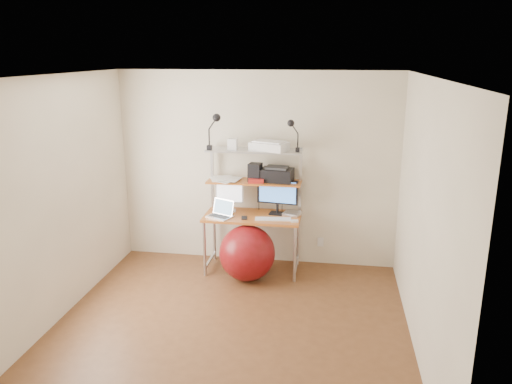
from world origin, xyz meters
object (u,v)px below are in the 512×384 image
laptop (222,213)px  printer (277,174)px  monitor_silver (230,195)px  exercise_ball (247,253)px  monitor_black (277,194)px

laptop → printer: bearing=46.8°
monitor_silver → printer: 0.67m
monitor_silver → exercise_ball: (0.30, -0.41, -0.61)m
monitor_black → exercise_ball: (-0.32, -0.39, -0.66)m
laptop → monitor_silver: bearing=102.0°
exercise_ball → laptop: bearing=154.0°
exercise_ball → monitor_black: bearing=51.0°
laptop → exercise_ball: bearing=-0.9°
monitor_black → laptop: (-0.67, -0.22, -0.22)m
monitor_black → laptop: bearing=-154.1°
monitor_black → exercise_ball: 0.83m
printer → laptop: bearing=-151.5°
printer → exercise_ball: printer is taller
monitor_black → laptop: 0.74m
printer → monitor_black: bearing=-63.1°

